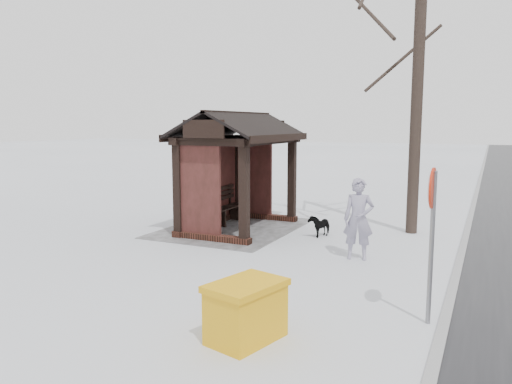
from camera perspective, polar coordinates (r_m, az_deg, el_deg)
ground at (r=13.31m, az=-1.90°, el=-4.24°), size 120.00×120.00×0.00m
kerb at (r=11.91m, az=22.50°, el=-6.25°), size 120.00×0.15×0.06m
trampled_patch at (r=13.40m, az=-2.66°, el=-4.13°), size 4.20×3.20×0.02m
bus_shelter at (r=13.10m, az=-2.56°, el=5.12°), size 3.60×2.40×3.09m
pedestrian at (r=10.46m, az=11.64°, el=-3.03°), size 0.52×0.68×1.69m
dog at (r=12.50m, az=7.29°, el=-3.79°), size 0.72×0.47×0.56m
grit_bin at (r=6.60m, az=-1.15°, el=-13.43°), size 1.16×0.93×0.78m
road_sign at (r=7.22m, az=19.46°, el=-2.10°), size 0.56×0.09×2.20m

